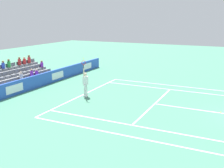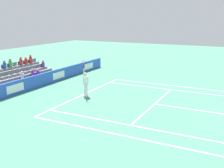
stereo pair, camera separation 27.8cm
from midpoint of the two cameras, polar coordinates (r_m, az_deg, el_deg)
line_baseline at (r=20.63m, az=-6.16°, el=-2.08°), size 10.97×0.10×0.01m
line_service at (r=18.43m, az=8.54°, el=-4.12°), size 8.23×0.10×0.01m
line_centre_service at (r=17.81m, az=18.45°, el=-5.35°), size 0.10×6.40×0.01m
line_singles_sideline_left at (r=14.63m, az=5.35°, el=-8.90°), size 0.10×11.89×0.01m
line_singles_sideline_right at (r=22.14m, az=12.88°, el=-1.25°), size 0.10×11.89×0.01m
line_doubles_sideline_left at (r=13.46m, az=3.26°, el=-10.97°), size 0.10×11.89×0.01m
line_doubles_sideline_right at (r=23.44m, az=13.65°, el=-0.45°), size 0.10×11.89×0.01m
line_centre_mark at (r=20.58m, az=-5.92°, el=-2.12°), size 0.10×0.20×0.01m
sponsor_barrier at (r=23.14m, az=-15.72°, el=0.58°), size 20.79×0.22×1.06m
tennis_player at (r=19.70m, az=-6.00°, el=0.13°), size 0.53×0.38×2.85m
stadium_stand at (r=24.72m, az=-19.75°, el=1.17°), size 6.82×2.85×2.21m
loose_tennis_ball at (r=17.77m, az=21.42°, el=-5.55°), size 0.07×0.07×0.07m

